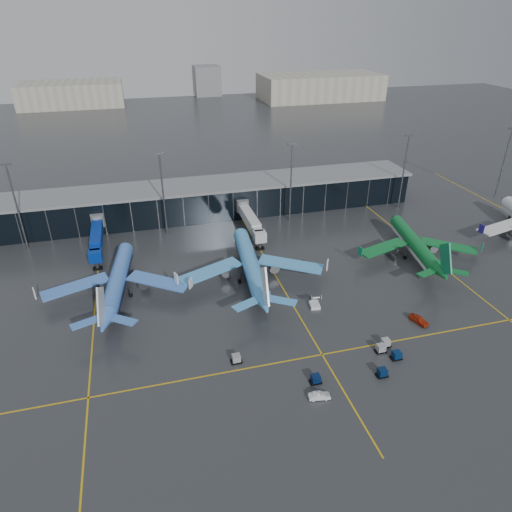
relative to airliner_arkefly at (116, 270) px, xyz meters
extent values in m
plane|color=#282B2D|center=(29.30, -18.95, -6.43)|extent=(600.00, 600.00, 0.00)
cube|color=black|center=(29.30, 43.05, -1.43)|extent=(140.00, 16.00, 10.00)
cube|color=slate|center=(29.30, 43.05, 3.87)|extent=(142.00, 17.00, 0.80)
cylinder|color=#595B60|center=(-5.70, 34.55, -1.23)|extent=(4.00, 4.00, 4.00)
cube|color=navy|center=(-5.70, 21.05, -2.03)|extent=(3.00, 24.00, 3.00)
cylinder|color=#595B60|center=(-5.70, 13.55, -5.13)|extent=(1.00, 1.00, 2.60)
cylinder|color=#595B60|center=(39.30, 34.55, -1.23)|extent=(4.00, 4.00, 4.00)
cube|color=silver|center=(39.30, 21.05, -2.03)|extent=(3.00, 24.00, 3.00)
cylinder|color=#595B60|center=(39.30, 13.55, -5.13)|extent=(1.00, 1.00, 2.60)
cylinder|color=#595B60|center=(-25.70, 31.05, 6.07)|extent=(0.50, 0.50, 25.00)
cube|color=#595B60|center=(-25.70, 31.05, 18.77)|extent=(3.00, 0.40, 0.60)
cylinder|color=#595B60|center=(14.30, 31.05, 6.07)|extent=(0.50, 0.50, 25.00)
cube|color=#595B60|center=(14.30, 31.05, 18.77)|extent=(3.00, 0.40, 0.60)
cylinder|color=#595B60|center=(54.30, 31.05, 6.07)|extent=(0.50, 0.50, 25.00)
cube|color=#595B60|center=(54.30, 31.05, 18.77)|extent=(3.00, 0.40, 0.60)
cylinder|color=#595B60|center=(94.30, 31.05, 6.07)|extent=(0.50, 0.50, 25.00)
cube|color=#595B60|center=(94.30, 31.05, 18.77)|extent=(3.00, 0.40, 0.60)
cylinder|color=#595B60|center=(134.30, 31.05, 6.07)|extent=(0.50, 0.50, 25.00)
cube|color=#B2AD99|center=(149.30, 241.05, 2.57)|extent=(90.00, 42.00, 18.00)
cube|color=#B2AD99|center=(-30.70, 261.05, 1.57)|extent=(70.00, 38.00, 16.00)
cube|color=#B2AD99|center=(69.30, 281.05, 4.57)|extent=(20.00, 20.00, 22.00)
cube|color=gold|center=(-5.70, 1.05, -6.42)|extent=(0.30, 120.00, 0.02)
cube|color=gold|center=(39.30, 1.05, -6.42)|extent=(0.30, 120.00, 0.02)
cube|color=gold|center=(84.30, 1.05, -6.42)|extent=(0.30, 120.00, 0.02)
cube|color=gold|center=(39.30, -33.95, -6.42)|extent=(220.00, 0.30, 0.02)
cube|color=black|center=(51.09, -36.17, -6.25)|extent=(2.20, 1.50, 0.36)
cube|color=gray|center=(51.09, -36.17, -5.48)|extent=(1.60, 1.50, 1.50)
cube|color=black|center=(53.10, -38.86, -6.25)|extent=(2.20, 1.50, 0.36)
cube|color=#051C42|center=(53.10, -38.86, -5.48)|extent=(1.60, 1.50, 1.50)
cube|color=black|center=(52.90, -34.83, -6.25)|extent=(2.20, 1.50, 0.36)
cube|color=#95989D|center=(52.90, -34.83, -5.48)|extent=(1.60, 1.50, 1.50)
cube|color=black|center=(35.11, -40.91, -6.25)|extent=(2.20, 1.50, 0.36)
cube|color=#041438|center=(35.11, -40.91, -5.48)|extent=(1.60, 1.50, 1.50)
cube|color=black|center=(22.09, -31.60, -6.25)|extent=(2.20, 1.50, 0.36)
cube|color=gray|center=(22.09, -31.60, -5.48)|extent=(1.60, 1.50, 1.50)
cube|color=black|center=(47.93, -42.53, -6.25)|extent=(2.20, 1.50, 0.36)
cube|color=#04183B|center=(47.93, -42.53, -5.48)|extent=(1.60, 1.50, 1.50)
cube|color=white|center=(44.01, -17.68, -6.03)|extent=(2.68, 3.51, 0.80)
cube|color=white|center=(44.01, -17.68, -4.13)|extent=(2.03, 3.05, 2.29)
imported|color=#A3240C|center=(64.06, -29.54, -5.64)|extent=(3.23, 5.03, 1.59)
imported|color=silver|center=(34.31, -44.81, -5.78)|extent=(4.08, 1.91, 1.29)
camera|label=1|loc=(8.02, -99.30, 55.04)|focal=32.00mm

